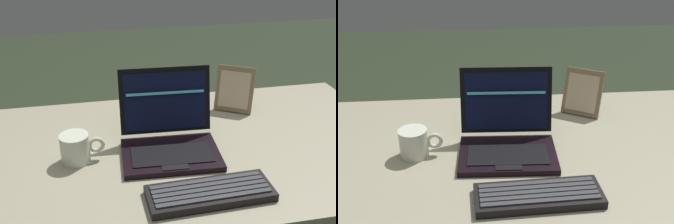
{
  "view_description": "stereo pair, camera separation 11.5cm",
  "coord_description": "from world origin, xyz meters",
  "views": [
    {
      "loc": [
        -0.17,
        -1.03,
        1.38
      ],
      "look_at": [
        0.03,
        -0.02,
        0.87
      ],
      "focal_mm": 44.87,
      "sensor_mm": 36.0,
      "label": 1
    },
    {
      "loc": [
        -0.06,
        -1.05,
        1.38
      ],
      "look_at": [
        0.03,
        -0.02,
        0.87
      ],
      "focal_mm": 44.87,
      "sensor_mm": 36.0,
      "label": 2
    }
  ],
  "objects": [
    {
      "name": "coffee_mug",
      "position": [
        -0.23,
        -0.01,
        0.78
      ],
      "size": [
        0.12,
        0.08,
        0.08
      ],
      "color": "silver",
      "rests_on": "desk"
    },
    {
      "name": "desk",
      "position": [
        0.0,
        0.0,
        0.67
      ],
      "size": [
        1.5,
        0.74,
        0.74
      ],
      "color": "#9C947B",
      "rests_on": "ground"
    },
    {
      "name": "external_keyboard",
      "position": [
        0.09,
        -0.24,
        0.75
      ],
      "size": [
        0.31,
        0.12,
        0.03
      ],
      "color": "black",
      "rests_on": "desk"
    },
    {
      "name": "photo_frame",
      "position": [
        0.31,
        0.21,
        0.82
      ],
      "size": [
        0.14,
        0.11,
        0.15
      ],
      "color": "#876E4D",
      "rests_on": "desk"
    },
    {
      "name": "laptop_front",
      "position": [
        0.03,
        -0.01,
        0.79
      ],
      "size": [
        0.28,
        0.25,
        0.22
      ],
      "color": "black",
      "rests_on": "desk"
    }
  ]
}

